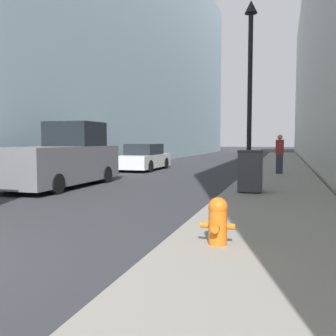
{
  "coord_description": "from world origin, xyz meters",
  "views": [
    {
      "loc": [
        5.32,
        -2.92,
        1.65
      ],
      "look_at": [
        -1.19,
        18.09,
        0.04
      ],
      "focal_mm": 40.0,
      "sensor_mm": 36.0,
      "label": 1
    }
  ],
  "objects_px": {
    "pickup_truck": "(64,159)",
    "parked_sedan_near": "(144,158)",
    "fire_hydrant": "(218,220)",
    "pedestrian_on_sidewalk": "(280,154)",
    "lamppost": "(250,77)",
    "trash_bin": "(250,171)"
  },
  "relations": [
    {
      "from": "pickup_truck",
      "to": "trash_bin",
      "type": "bearing_deg",
      "value": -4.32
    },
    {
      "from": "trash_bin",
      "to": "lamppost",
      "type": "height_order",
      "value": "lamppost"
    },
    {
      "from": "trash_bin",
      "to": "fire_hydrant",
      "type": "bearing_deg",
      "value": -89.69
    },
    {
      "from": "fire_hydrant",
      "to": "pedestrian_on_sidewalk",
      "type": "height_order",
      "value": "pedestrian_on_sidewalk"
    },
    {
      "from": "lamppost",
      "to": "parked_sedan_near",
      "type": "xyz_separation_m",
      "value": [
        -6.28,
        5.78,
        -3.26
      ]
    },
    {
      "from": "fire_hydrant",
      "to": "pickup_truck",
      "type": "height_order",
      "value": "pickup_truck"
    },
    {
      "from": "trash_bin",
      "to": "parked_sedan_near",
      "type": "height_order",
      "value": "parked_sedan_near"
    },
    {
      "from": "lamppost",
      "to": "trash_bin",
      "type": "bearing_deg",
      "value": -83.88
    },
    {
      "from": "parked_sedan_near",
      "to": "fire_hydrant",
      "type": "bearing_deg",
      "value": -65.24
    },
    {
      "from": "fire_hydrant",
      "to": "lamppost",
      "type": "bearing_deg",
      "value": 92.12
    },
    {
      "from": "trash_bin",
      "to": "pickup_truck",
      "type": "height_order",
      "value": "pickup_truck"
    },
    {
      "from": "parked_sedan_near",
      "to": "pedestrian_on_sidewalk",
      "type": "relative_size",
      "value": 2.5
    },
    {
      "from": "trash_bin",
      "to": "pedestrian_on_sidewalk",
      "type": "xyz_separation_m",
      "value": [
        0.75,
        6.81,
        0.27
      ]
    },
    {
      "from": "fire_hydrant",
      "to": "pedestrian_on_sidewalk",
      "type": "relative_size",
      "value": 0.39
    },
    {
      "from": "lamppost",
      "to": "pickup_truck",
      "type": "xyz_separation_m",
      "value": [
        -6.36,
        -2.14,
        -2.96
      ]
    },
    {
      "from": "fire_hydrant",
      "to": "parked_sedan_near",
      "type": "height_order",
      "value": "parked_sedan_near"
    },
    {
      "from": "pickup_truck",
      "to": "parked_sedan_near",
      "type": "xyz_separation_m",
      "value": [
        0.08,
        7.92,
        -0.31
      ]
    },
    {
      "from": "trash_bin",
      "to": "parked_sedan_near",
      "type": "relative_size",
      "value": 0.28
    },
    {
      "from": "trash_bin",
      "to": "pedestrian_on_sidewalk",
      "type": "bearing_deg",
      "value": 83.68
    },
    {
      "from": "fire_hydrant",
      "to": "pedestrian_on_sidewalk",
      "type": "xyz_separation_m",
      "value": [
        0.72,
        12.68,
        0.54
      ]
    },
    {
      "from": "trash_bin",
      "to": "pedestrian_on_sidewalk",
      "type": "distance_m",
      "value": 6.85
    },
    {
      "from": "pickup_truck",
      "to": "parked_sedan_near",
      "type": "distance_m",
      "value": 7.93
    }
  ]
}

